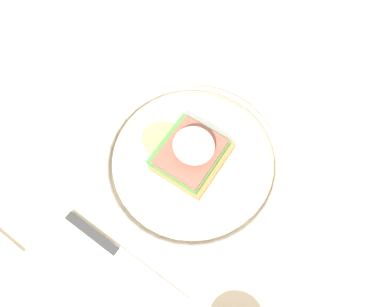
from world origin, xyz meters
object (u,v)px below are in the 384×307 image
(fork, at_px, (259,78))
(knife, at_px, (115,251))
(plate, at_px, (192,161))
(sandwich, at_px, (191,152))

(fork, relative_size, knife, 0.80)
(plate, bearing_deg, sandwich, -30.66)
(fork, xyz_separation_m, knife, (0.34, -0.02, 0.00))
(sandwich, distance_m, knife, 0.16)
(knife, bearing_deg, fork, 175.95)
(sandwich, height_order, knife, sandwich)
(sandwich, xyz_separation_m, knife, (0.16, -0.01, -0.04))
(plate, xyz_separation_m, fork, (-0.18, 0.01, -0.01))
(plate, height_order, fork, plate)
(knife, bearing_deg, plate, 174.52)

